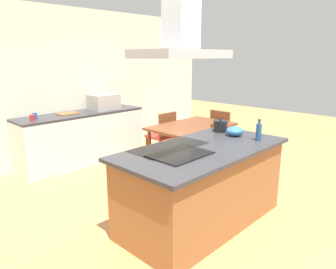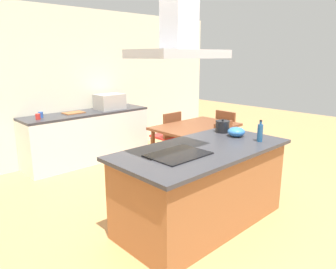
% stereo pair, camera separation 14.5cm
% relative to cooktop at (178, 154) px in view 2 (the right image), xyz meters
% --- Properties ---
extents(ground, '(16.00, 16.00, 0.00)m').
position_rel_cooktop_xyz_m(ground, '(0.39, 1.50, -0.91)').
color(ground, tan).
extents(wall_back, '(7.20, 0.10, 2.70)m').
position_rel_cooktop_xyz_m(wall_back, '(0.39, 3.25, 0.44)').
color(wall_back, silver).
rests_on(wall_back, ground).
extents(kitchen_island, '(2.04, 1.01, 0.90)m').
position_rel_cooktop_xyz_m(kitchen_island, '(0.39, 0.00, -0.45)').
color(kitchen_island, '#995B33').
rests_on(kitchen_island, ground).
extents(cooktop, '(0.60, 0.44, 0.01)m').
position_rel_cooktop_xyz_m(cooktop, '(0.00, 0.00, 0.00)').
color(cooktop, black).
rests_on(cooktop, kitchen_island).
extents(tea_kettle, '(0.23, 0.18, 0.18)m').
position_rel_cooktop_xyz_m(tea_kettle, '(1.12, 0.29, 0.07)').
color(tea_kettle, black).
rests_on(tea_kettle, kitchen_island).
extents(olive_oil_bottle, '(0.06, 0.06, 0.26)m').
position_rel_cooktop_xyz_m(olive_oil_bottle, '(1.06, -0.29, 0.10)').
color(olive_oil_bottle, navy).
rests_on(olive_oil_bottle, kitchen_island).
extents(mixing_bowl, '(0.21, 0.21, 0.12)m').
position_rel_cooktop_xyz_m(mixing_bowl, '(1.06, 0.04, 0.05)').
color(mixing_bowl, '#2D6BB7').
rests_on(mixing_bowl, kitchen_island).
extents(back_counter, '(2.28, 0.62, 0.90)m').
position_rel_cooktop_xyz_m(back_counter, '(0.59, 2.88, -0.46)').
color(back_counter, silver).
rests_on(back_counter, ground).
extents(countertop_microwave, '(0.50, 0.38, 0.28)m').
position_rel_cooktop_xyz_m(countertop_microwave, '(1.08, 2.88, 0.13)').
color(countertop_microwave, '#B2AFAA').
rests_on(countertop_microwave, back_counter).
extents(coffee_mug_red, '(0.08, 0.08, 0.09)m').
position_rel_cooktop_xyz_m(coffee_mug_red, '(-0.30, 2.80, 0.04)').
color(coffee_mug_red, red).
rests_on(coffee_mug_red, back_counter).
extents(coffee_mug_blue, '(0.08, 0.08, 0.09)m').
position_rel_cooktop_xyz_m(coffee_mug_blue, '(-0.20, 2.94, 0.04)').
color(coffee_mug_blue, '#2D56B2').
rests_on(coffee_mug_blue, back_counter).
extents(cutting_board, '(0.34, 0.24, 0.02)m').
position_rel_cooktop_xyz_m(cutting_board, '(0.37, 2.93, 0.00)').
color(cutting_board, '#995B33').
rests_on(cutting_board, back_counter).
extents(dining_table, '(1.40, 0.90, 0.75)m').
position_rel_cooktop_xyz_m(dining_table, '(1.69, 1.26, -0.24)').
color(dining_table, brown).
rests_on(dining_table, ground).
extents(chair_at_right_end, '(0.42, 0.42, 0.89)m').
position_rel_cooktop_xyz_m(chair_at_right_end, '(2.60, 1.26, -0.40)').
color(chair_at_right_end, red).
rests_on(chair_at_right_end, ground).
extents(chair_facing_back_wall, '(0.42, 0.42, 0.89)m').
position_rel_cooktop_xyz_m(chair_facing_back_wall, '(1.69, 1.92, -0.40)').
color(chair_facing_back_wall, red).
rests_on(chair_facing_back_wall, ground).
extents(chair_facing_island, '(0.42, 0.42, 0.89)m').
position_rel_cooktop_xyz_m(chair_facing_island, '(1.69, 0.59, -0.40)').
color(chair_facing_island, red).
rests_on(chair_facing_island, ground).
extents(range_hood, '(0.90, 0.55, 0.78)m').
position_rel_cooktop_xyz_m(range_hood, '(0.00, 0.00, 1.20)').
color(range_hood, '#ADADB2').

